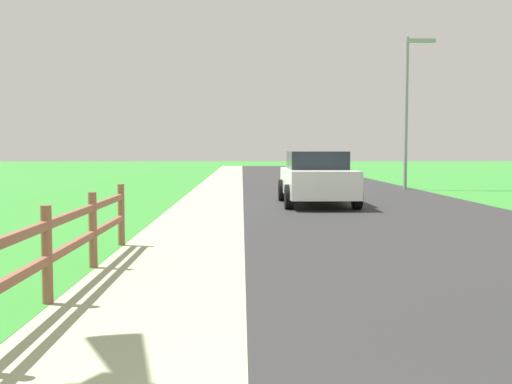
{
  "coord_description": "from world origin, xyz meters",
  "views": [
    {
      "loc": [
        -0.04,
        -0.65,
        1.58
      ],
      "look_at": [
        0.22,
        10.36,
        0.82
      ],
      "focal_mm": 42.85,
      "sensor_mm": 36.0,
      "label": 1
    }
  ],
  "objects": [
    {
      "name": "curb_concrete",
      "position": [
        -3.0,
        27.0,
        0.0
      ],
      "size": [
        6.0,
        66.0,
        0.01
      ],
      "primitive_type": "cube",
      "color": "#A5B18A",
      "rests_on": "ground"
    },
    {
      "name": "ground_plane",
      "position": [
        0.0,
        25.0,
        0.0
      ],
      "size": [
        120.0,
        120.0,
        0.0
      ],
      "primitive_type": "plane",
      "color": "#33852F"
    },
    {
      "name": "parked_suv_white",
      "position": [
        2.12,
        16.89,
        0.77
      ],
      "size": [
        2.04,
        4.4,
        1.54
      ],
      "color": "white",
      "rests_on": "ground"
    },
    {
      "name": "street_lamp",
      "position": [
        6.59,
        23.49,
        3.6
      ],
      "size": [
        1.17,
        0.2,
        6.01
      ],
      "color": "gray",
      "rests_on": "ground"
    },
    {
      "name": "road_asphalt",
      "position": [
        3.5,
        27.0,
        0.0
      ],
      "size": [
        7.0,
        66.0,
        0.01
      ],
      "primitive_type": "cube",
      "color": "#2B2B2B",
      "rests_on": "ground"
    },
    {
      "name": "rail_fence",
      "position": [
        -2.03,
        4.6,
        0.59
      ],
      "size": [
        0.11,
        9.73,
        1.02
      ],
      "color": "brown",
      "rests_on": "ground"
    },
    {
      "name": "grass_verge",
      "position": [
        -4.5,
        27.0,
        0.01
      ],
      "size": [
        5.0,
        66.0,
        0.0
      ],
      "primitive_type": "cube",
      "color": "#33852F",
      "rests_on": "ground"
    }
  ]
}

